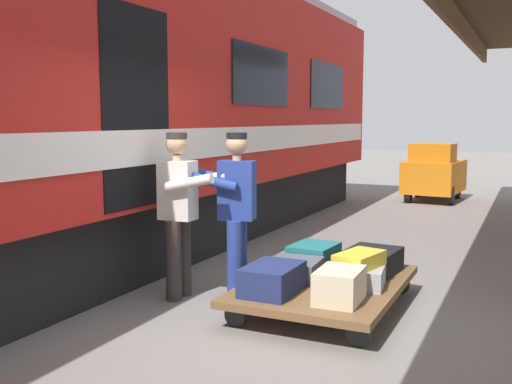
% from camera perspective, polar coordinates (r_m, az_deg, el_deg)
% --- Properties ---
extents(ground_plane, '(60.00, 60.00, 0.00)m').
position_cam_1_polar(ground_plane, '(5.56, 4.60, -12.33)').
color(ground_plane, slate).
extents(train_car, '(3.03, 17.06, 4.00)m').
position_cam_1_polar(train_car, '(7.10, -21.22, 8.34)').
color(train_car, '#B21E19').
rests_on(train_car, ground_plane).
extents(luggage_cart, '(1.40, 2.03, 0.27)m').
position_cam_1_polar(luggage_cart, '(5.88, 6.63, -8.89)').
color(luggage_cart, brown).
rests_on(luggage_cart, ground_plane).
extents(suitcase_cream_canvas, '(0.38, 0.52, 0.29)m').
position_cam_1_polar(suitcase_cream_canvas, '(5.23, 8.00, -8.86)').
color(suitcase_cream_canvas, beige).
rests_on(suitcase_cream_canvas, luggage_cart).
extents(suitcase_navy_fabric, '(0.44, 0.62, 0.26)m').
position_cam_1_polar(suitcase_navy_fabric, '(5.44, 1.57, -8.32)').
color(suitcase_navy_fabric, navy).
rests_on(suitcase_navy_fabric, luggage_cart).
extents(suitcase_teal_softside, '(0.47, 0.56, 0.23)m').
position_cam_1_polar(suitcase_teal_softside, '(6.45, 5.56, -6.01)').
color(suitcase_teal_softside, '#1E666B').
rests_on(suitcase_teal_softside, luggage_cart).
extents(suitcase_black_hardshell, '(0.55, 0.66, 0.23)m').
position_cam_1_polar(suitcase_black_hardshell, '(6.28, 11.03, -6.47)').
color(suitcase_black_hardshell, black).
rests_on(suitcase_black_hardshell, luggage_cart).
extents(suitcase_gray_aluminum, '(0.56, 0.57, 0.19)m').
position_cam_1_polar(suitcase_gray_aluminum, '(5.76, 9.65, -7.92)').
color(suitcase_gray_aluminum, '#9EA0A5').
rests_on(suitcase_gray_aluminum, luggage_cart).
extents(suitcase_slate_roller, '(0.52, 0.53, 0.18)m').
position_cam_1_polar(suitcase_slate_roller, '(5.95, 3.74, -7.35)').
color(suitcase_slate_roller, '#4C515B').
rests_on(suitcase_slate_roller, luggage_cart).
extents(suitcase_yellow_case, '(0.42, 0.58, 0.14)m').
position_cam_1_polar(suitcase_yellow_case, '(5.69, 9.86, -6.42)').
color(suitcase_yellow_case, gold).
rests_on(suitcase_yellow_case, suitcase_gray_aluminum).
extents(porter_in_overalls, '(0.72, 0.52, 1.70)m').
position_cam_1_polar(porter_in_overalls, '(6.08, -2.01, -1.64)').
color(porter_in_overalls, navy).
rests_on(porter_in_overalls, ground_plane).
extents(porter_by_door, '(0.68, 0.44, 1.70)m').
position_cam_1_polar(porter_by_door, '(6.10, -7.33, -1.65)').
color(porter_by_door, '#332D28').
rests_on(porter_by_door, ground_plane).
extents(baggage_tug, '(1.24, 1.79, 1.30)m').
position_cam_1_polar(baggage_tug, '(13.92, 16.66, 1.74)').
color(baggage_tug, orange).
rests_on(baggage_tug, ground_plane).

